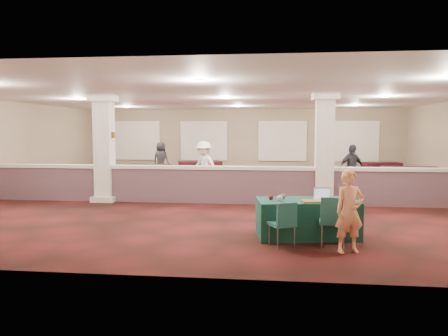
# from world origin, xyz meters

# --- Properties ---
(ground) EXTENTS (16.00, 16.00, 0.00)m
(ground) POSITION_xyz_m (0.00, 0.00, 0.00)
(ground) COLOR #451111
(ground) RESTS_ON ground
(wall_back) EXTENTS (16.00, 0.04, 3.20)m
(wall_back) POSITION_xyz_m (0.00, 8.00, 1.60)
(wall_back) COLOR #7C6E56
(wall_back) RESTS_ON ground
(wall_front) EXTENTS (16.00, 0.04, 3.20)m
(wall_front) POSITION_xyz_m (0.00, -8.00, 1.60)
(wall_front) COLOR #7C6E56
(wall_front) RESTS_ON ground
(ceiling) EXTENTS (16.00, 16.00, 0.02)m
(ceiling) POSITION_xyz_m (0.00, 0.00, 3.20)
(ceiling) COLOR silver
(ceiling) RESTS_ON wall_back
(partition_wall) EXTENTS (15.60, 0.28, 1.10)m
(partition_wall) POSITION_xyz_m (0.00, -1.50, 0.57)
(partition_wall) COLOR brown
(partition_wall) RESTS_ON ground
(column_left) EXTENTS (0.72, 0.72, 3.20)m
(column_left) POSITION_xyz_m (-3.50, -1.50, 1.64)
(column_left) COLOR white
(column_left) RESTS_ON ground
(column_right) EXTENTS (0.72, 0.72, 3.20)m
(column_right) POSITION_xyz_m (3.00, -1.50, 1.64)
(column_right) COLOR white
(column_right) RESTS_ON ground
(sconce_left) EXTENTS (0.12, 0.12, 0.18)m
(sconce_left) POSITION_xyz_m (-3.78, -1.50, 2.00)
(sconce_left) COLOR brown
(sconce_left) RESTS_ON column_left
(sconce_right) EXTENTS (0.12, 0.12, 0.18)m
(sconce_right) POSITION_xyz_m (-3.22, -1.50, 2.00)
(sconce_right) COLOR brown
(sconce_right) RESTS_ON column_left
(near_table) EXTENTS (2.09, 1.26, 0.76)m
(near_table) POSITION_xyz_m (2.25, -5.34, 0.38)
(near_table) COLOR #0E342F
(near_table) RESTS_ON ground
(conf_chair_main) EXTENTS (0.50, 0.50, 0.94)m
(conf_chair_main) POSITION_xyz_m (2.66, -6.07, 0.56)
(conf_chair_main) COLOR #1E5957
(conf_chair_main) RESTS_ON ground
(conf_chair_side) EXTENTS (0.56, 0.56, 0.84)m
(conf_chair_side) POSITION_xyz_m (1.77, -6.15, 0.50)
(conf_chair_side) COLOR #1E5957
(conf_chair_side) RESTS_ON ground
(woman) EXTENTS (0.61, 0.49, 1.46)m
(woman) POSITION_xyz_m (2.90, -6.37, 0.73)
(woman) COLOR #FC8A6D
(woman) RESTS_ON ground
(far_table_front_left) EXTENTS (2.11, 1.42, 0.78)m
(far_table_front_left) POSITION_xyz_m (-3.25, 0.30, 0.39)
(far_table_front_left) COLOR black
(far_table_front_left) RESTS_ON ground
(far_table_front_center) EXTENTS (1.93, 1.40, 0.71)m
(far_table_front_center) POSITION_xyz_m (2.00, 0.30, 0.35)
(far_table_front_center) COLOR black
(far_table_front_center) RESTS_ON ground
(far_table_front_right) EXTENTS (2.07, 1.14, 0.81)m
(far_table_front_right) POSITION_xyz_m (6.50, 2.23, 0.41)
(far_table_front_right) COLOR black
(far_table_front_right) RESTS_ON ground
(far_table_back_left) EXTENTS (2.01, 1.31, 0.75)m
(far_table_back_left) POSITION_xyz_m (-3.62, 3.20, 0.38)
(far_table_back_left) COLOR black
(far_table_back_left) RESTS_ON ground
(far_table_back_center) EXTENTS (2.06, 1.53, 0.75)m
(far_table_back_center) POSITION_xyz_m (-1.74, 5.31, 0.38)
(far_table_back_center) COLOR black
(far_table_back_center) RESTS_ON ground
(far_table_back_right) EXTENTS (1.80, 1.20, 0.67)m
(far_table_back_right) POSITION_xyz_m (6.50, 6.50, 0.33)
(far_table_back_right) COLOR black
(far_table_back_right) RESTS_ON ground
(attendee_a) EXTENTS (0.84, 0.59, 1.60)m
(attendee_a) POSITION_xyz_m (-4.39, 0.63, 0.80)
(attendee_a) COLOR black
(attendee_a) RESTS_ON ground
(attendee_b) EXTENTS (1.21, 1.04, 1.75)m
(attendee_b) POSITION_xyz_m (-0.93, 1.33, 0.87)
(attendee_b) COLOR white
(attendee_b) RESTS_ON ground
(attendee_c) EXTENTS (1.07, 0.84, 1.65)m
(attendee_c) POSITION_xyz_m (4.29, 1.50, 0.82)
(attendee_c) COLOR black
(attendee_c) RESTS_ON ground
(attendee_d) EXTENTS (0.87, 0.60, 1.59)m
(attendee_d) POSITION_xyz_m (-3.64, 5.65, 0.80)
(attendee_d) COLOR black
(attendee_d) RESTS_ON ground
(laptop_base) EXTENTS (0.37, 0.29, 0.02)m
(laptop_base) POSITION_xyz_m (2.56, -5.35, 0.77)
(laptop_base) COLOR silver
(laptop_base) RESTS_ON near_table
(laptop_screen) EXTENTS (0.34, 0.06, 0.23)m
(laptop_screen) POSITION_xyz_m (2.54, -5.23, 0.89)
(laptop_screen) COLOR silver
(laptop_screen) RESTS_ON near_table
(screen_glow) EXTENTS (0.31, 0.05, 0.20)m
(screen_glow) POSITION_xyz_m (2.55, -5.24, 0.87)
(screen_glow) COLOR silver
(screen_glow) RESTS_ON near_table
(knitting) EXTENTS (0.46, 0.37, 0.03)m
(knitting) POSITION_xyz_m (2.34, -5.59, 0.77)
(knitting) COLOR orange
(knitting) RESTS_ON near_table
(yarn_cream) EXTENTS (0.11, 0.11, 0.11)m
(yarn_cream) POSITION_xyz_m (1.70, -5.53, 0.81)
(yarn_cream) COLOR beige
(yarn_cream) RESTS_ON near_table
(yarn_red) EXTENTS (0.10, 0.10, 0.10)m
(yarn_red) POSITION_xyz_m (1.52, -5.40, 0.81)
(yarn_red) COLOR #5B1912
(yarn_red) RESTS_ON near_table
(yarn_grey) EXTENTS (0.11, 0.11, 0.11)m
(yarn_grey) POSITION_xyz_m (1.77, -5.29, 0.81)
(yarn_grey) COLOR #535258
(yarn_grey) RESTS_ON near_table
(scissors) EXTENTS (0.13, 0.05, 0.01)m
(scissors) POSITION_xyz_m (2.96, -5.53, 0.76)
(scissors) COLOR #AE1412
(scissors) RESTS_ON near_table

